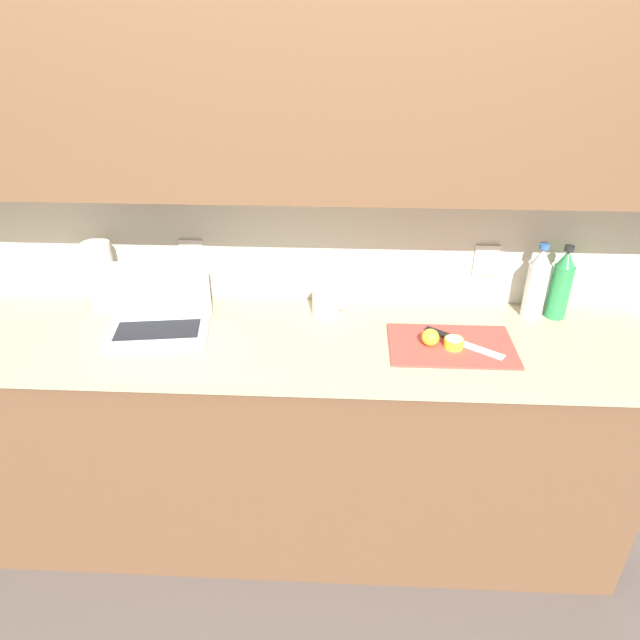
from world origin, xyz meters
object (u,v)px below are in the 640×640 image
at_px(lemon_half_cut, 454,343).
at_px(measuring_cup, 326,302).
at_px(laptop, 158,315).
at_px(knife, 451,338).
at_px(cutting_board, 451,346).
at_px(paper_towel_roll, 101,275).
at_px(bottle_oil_tall, 561,285).
at_px(bottle_green_soda, 537,284).
at_px(lemon_whole_beside, 430,337).

distance_m(lemon_half_cut, measuring_cup, 0.49).
height_order(laptop, knife, laptop).
distance_m(knife, measuring_cup, 0.47).
relative_size(laptop, knife, 1.54).
bearing_deg(lemon_half_cut, cutting_board, 102.67).
relative_size(cutting_board, paper_towel_roll, 1.63).
bearing_deg(cutting_board, bottle_oil_tall, 29.61).
bearing_deg(cutting_board, bottle_green_soda, 35.73).
distance_m(laptop, lemon_whole_beside, 0.95).
height_order(knife, bottle_green_soda, bottle_green_soda).
height_order(laptop, paper_towel_roll, paper_towel_roll).
distance_m(knife, paper_towel_roll, 1.30).
bearing_deg(paper_towel_roll, laptop, -32.44).
height_order(lemon_whole_beside, bottle_oil_tall, bottle_oil_tall).
relative_size(cutting_board, bottle_oil_tall, 1.51).
bearing_deg(bottle_oil_tall, paper_towel_roll, -179.83).
bearing_deg(cutting_board, lemon_whole_beside, -175.90).
distance_m(laptop, bottle_green_soda, 1.37).
distance_m(cutting_board, bottle_green_soda, 0.42).
bearing_deg(lemon_whole_beside, lemon_half_cut, -8.03).
bearing_deg(lemon_half_cut, lemon_whole_beside, 171.97).
bearing_deg(cutting_board, laptop, 176.14).
relative_size(knife, bottle_oil_tall, 0.89).
bearing_deg(lemon_whole_beside, paper_towel_roll, 168.90).
distance_m(lemon_half_cut, bottle_green_soda, 0.43).
height_order(bottle_oil_tall, measuring_cup, bottle_oil_tall).
bearing_deg(bottle_oil_tall, cutting_board, -150.39).
bearing_deg(lemon_half_cut, bottle_oil_tall, 31.50).
relative_size(lemon_whole_beside, paper_towel_roll, 0.23).
relative_size(laptop, lemon_whole_beside, 6.53).
relative_size(cutting_board, bottle_green_soda, 1.48).
bearing_deg(measuring_cup, lemon_half_cut, -26.29).
bearing_deg(knife, bottle_oil_tall, 61.20).
xyz_separation_m(bottle_green_soda, paper_towel_roll, (-1.61, -0.01, -0.00)).
bearing_deg(bottle_oil_tall, lemon_half_cut, -148.50).
bearing_deg(knife, lemon_whole_beside, -118.90).
bearing_deg(measuring_cup, paper_towel_roll, 177.92).
bearing_deg(bottle_green_soda, laptop, -172.96).
height_order(lemon_whole_beside, paper_towel_roll, paper_towel_roll).
distance_m(laptop, lemon_half_cut, 1.03).
relative_size(measuring_cup, paper_towel_roll, 0.46).
bearing_deg(laptop, measuring_cup, 4.63).
distance_m(lemon_half_cut, paper_towel_roll, 1.31).
xyz_separation_m(lemon_whole_beside, bottle_oil_tall, (0.49, 0.24, 0.09)).
relative_size(lemon_half_cut, measuring_cup, 0.54).
distance_m(knife, bottle_green_soda, 0.40).
height_order(knife, paper_towel_roll, paper_towel_roll).
distance_m(lemon_whole_beside, bottle_oil_tall, 0.55).
xyz_separation_m(cutting_board, bottle_oil_tall, (0.42, 0.24, 0.12)).
bearing_deg(bottle_green_soda, knife, -148.00).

